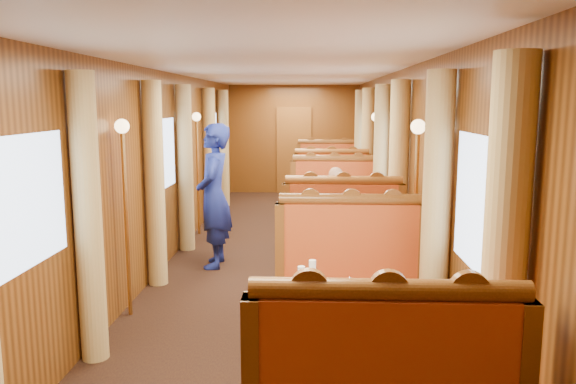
# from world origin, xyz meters

# --- Properties ---
(floor) EXTENTS (3.00, 12.00, 0.01)m
(floor) POSITION_xyz_m (0.00, 0.00, 0.00)
(floor) COLOR black
(floor) RESTS_ON ground
(ceiling) EXTENTS (3.00, 12.00, 0.01)m
(ceiling) POSITION_xyz_m (0.00, 0.00, 2.50)
(ceiling) COLOR silver
(ceiling) RESTS_ON wall_left
(wall_far) EXTENTS (3.00, 0.01, 2.50)m
(wall_far) POSITION_xyz_m (0.00, 6.00, 1.25)
(wall_far) COLOR brown
(wall_far) RESTS_ON floor
(wall_left) EXTENTS (0.01, 12.00, 2.50)m
(wall_left) POSITION_xyz_m (-1.50, 0.00, 1.25)
(wall_left) COLOR brown
(wall_left) RESTS_ON floor
(wall_right) EXTENTS (0.01, 12.00, 2.50)m
(wall_right) POSITION_xyz_m (1.50, 0.00, 1.25)
(wall_right) COLOR brown
(wall_right) RESTS_ON floor
(doorway_far) EXTENTS (0.80, 0.04, 2.00)m
(doorway_far) POSITION_xyz_m (0.00, 5.97, 1.00)
(doorway_far) COLOR brown
(doorway_far) RESTS_ON floor
(table_near) EXTENTS (1.05, 0.72, 0.75)m
(table_near) POSITION_xyz_m (0.75, -3.50, 0.38)
(table_near) COLOR white
(table_near) RESTS_ON floor
(banquette_near_aft) EXTENTS (1.30, 0.55, 1.34)m
(banquette_near_aft) POSITION_xyz_m (0.75, -2.49, 0.42)
(banquette_near_aft) COLOR #A52412
(banquette_near_aft) RESTS_ON floor
(table_mid) EXTENTS (1.05, 0.72, 0.75)m
(table_mid) POSITION_xyz_m (0.75, 0.00, 0.38)
(table_mid) COLOR white
(table_mid) RESTS_ON floor
(banquette_mid_fwd) EXTENTS (1.30, 0.55, 1.34)m
(banquette_mid_fwd) POSITION_xyz_m (0.75, -1.01, 0.42)
(banquette_mid_fwd) COLOR #A52412
(banquette_mid_fwd) RESTS_ON floor
(banquette_mid_aft) EXTENTS (1.30, 0.55, 1.34)m
(banquette_mid_aft) POSITION_xyz_m (0.75, 1.01, 0.42)
(banquette_mid_aft) COLOR #A52412
(banquette_mid_aft) RESTS_ON floor
(table_far) EXTENTS (1.05, 0.72, 0.75)m
(table_far) POSITION_xyz_m (0.75, 3.50, 0.38)
(table_far) COLOR white
(table_far) RESTS_ON floor
(banquette_far_fwd) EXTENTS (1.30, 0.55, 1.34)m
(banquette_far_fwd) POSITION_xyz_m (0.75, 2.49, 0.42)
(banquette_far_fwd) COLOR #A52412
(banquette_far_fwd) RESTS_ON floor
(banquette_far_aft) EXTENTS (1.30, 0.55, 1.34)m
(banquette_far_aft) POSITION_xyz_m (0.75, 4.51, 0.42)
(banquette_far_aft) COLOR #A52412
(banquette_far_aft) RESTS_ON floor
(tea_tray) EXTENTS (0.38, 0.32, 0.01)m
(tea_tray) POSITION_xyz_m (0.69, -3.53, 0.76)
(tea_tray) COLOR silver
(tea_tray) RESTS_ON table_near
(teapot_left) EXTENTS (0.21, 0.19, 0.14)m
(teapot_left) POSITION_xyz_m (0.56, -3.61, 0.82)
(teapot_left) COLOR silver
(teapot_left) RESTS_ON tea_tray
(teapot_right) EXTENTS (0.17, 0.14, 0.13)m
(teapot_right) POSITION_xyz_m (0.71, -3.66, 0.81)
(teapot_right) COLOR silver
(teapot_right) RESTS_ON tea_tray
(teapot_back) EXTENTS (0.21, 0.18, 0.14)m
(teapot_back) POSITION_xyz_m (0.67, -3.42, 0.82)
(teapot_back) COLOR silver
(teapot_back) RESTS_ON tea_tray
(fruit_plate) EXTENTS (0.22, 0.22, 0.05)m
(fruit_plate) POSITION_xyz_m (1.05, -3.58, 0.77)
(fruit_plate) COLOR white
(fruit_plate) RESTS_ON table_near
(cup_inboard) EXTENTS (0.08, 0.08, 0.26)m
(cup_inboard) POSITION_xyz_m (0.34, -3.41, 0.86)
(cup_inboard) COLOR white
(cup_inboard) RESTS_ON table_near
(cup_outboard) EXTENTS (0.08, 0.08, 0.26)m
(cup_outboard) POSITION_xyz_m (0.42, -3.25, 0.86)
(cup_outboard) COLOR white
(cup_outboard) RESTS_ON table_near
(rose_vase_mid) EXTENTS (0.06, 0.06, 0.36)m
(rose_vase_mid) POSITION_xyz_m (0.74, 0.01, 0.93)
(rose_vase_mid) COLOR silver
(rose_vase_mid) RESTS_ON table_mid
(rose_vase_far) EXTENTS (0.06, 0.06, 0.36)m
(rose_vase_far) POSITION_xyz_m (0.77, 3.50, 0.93)
(rose_vase_far) COLOR silver
(rose_vase_far) RESTS_ON table_far
(window_left_near) EXTENTS (0.01, 1.20, 0.90)m
(window_left_near) POSITION_xyz_m (-1.49, -3.50, 1.45)
(window_left_near) COLOR #96ADCE
(window_left_near) RESTS_ON wall_left
(curtain_left_near_b) EXTENTS (0.22, 0.22, 2.35)m
(curtain_left_near_b) POSITION_xyz_m (-1.38, -2.72, 1.18)
(curtain_left_near_b) COLOR tan
(curtain_left_near_b) RESTS_ON floor
(window_right_near) EXTENTS (0.01, 1.20, 0.90)m
(window_right_near) POSITION_xyz_m (1.49, -3.50, 1.45)
(window_right_near) COLOR #96ADCE
(window_right_near) RESTS_ON wall_right
(curtain_right_near_a) EXTENTS (0.22, 0.22, 2.35)m
(curtain_right_near_a) POSITION_xyz_m (1.38, -4.28, 1.18)
(curtain_right_near_a) COLOR tan
(curtain_right_near_a) RESTS_ON floor
(curtain_right_near_b) EXTENTS (0.22, 0.22, 2.35)m
(curtain_right_near_b) POSITION_xyz_m (1.38, -2.72, 1.18)
(curtain_right_near_b) COLOR tan
(curtain_right_near_b) RESTS_ON floor
(window_left_mid) EXTENTS (0.01, 1.20, 0.90)m
(window_left_mid) POSITION_xyz_m (-1.49, 0.00, 1.45)
(window_left_mid) COLOR #96ADCE
(window_left_mid) RESTS_ON wall_left
(curtain_left_mid_a) EXTENTS (0.22, 0.22, 2.35)m
(curtain_left_mid_a) POSITION_xyz_m (-1.38, -0.78, 1.18)
(curtain_left_mid_a) COLOR tan
(curtain_left_mid_a) RESTS_ON floor
(curtain_left_mid_b) EXTENTS (0.22, 0.22, 2.35)m
(curtain_left_mid_b) POSITION_xyz_m (-1.38, 0.78, 1.18)
(curtain_left_mid_b) COLOR tan
(curtain_left_mid_b) RESTS_ON floor
(window_right_mid) EXTENTS (0.01, 1.20, 0.90)m
(window_right_mid) POSITION_xyz_m (1.49, 0.00, 1.45)
(window_right_mid) COLOR #96ADCE
(window_right_mid) RESTS_ON wall_right
(curtain_right_mid_a) EXTENTS (0.22, 0.22, 2.35)m
(curtain_right_mid_a) POSITION_xyz_m (1.38, -0.78, 1.18)
(curtain_right_mid_a) COLOR tan
(curtain_right_mid_a) RESTS_ON floor
(curtain_right_mid_b) EXTENTS (0.22, 0.22, 2.35)m
(curtain_right_mid_b) POSITION_xyz_m (1.38, 0.78, 1.18)
(curtain_right_mid_b) COLOR tan
(curtain_right_mid_b) RESTS_ON floor
(window_left_far) EXTENTS (0.01, 1.20, 0.90)m
(window_left_far) POSITION_xyz_m (-1.49, 3.50, 1.45)
(window_left_far) COLOR #96ADCE
(window_left_far) RESTS_ON wall_left
(curtain_left_far_a) EXTENTS (0.22, 0.22, 2.35)m
(curtain_left_far_a) POSITION_xyz_m (-1.38, 2.72, 1.18)
(curtain_left_far_a) COLOR tan
(curtain_left_far_a) RESTS_ON floor
(curtain_left_far_b) EXTENTS (0.22, 0.22, 2.35)m
(curtain_left_far_b) POSITION_xyz_m (-1.38, 4.28, 1.18)
(curtain_left_far_b) COLOR tan
(curtain_left_far_b) RESTS_ON floor
(window_right_far) EXTENTS (0.01, 1.20, 0.90)m
(window_right_far) POSITION_xyz_m (1.49, 3.50, 1.45)
(window_right_far) COLOR #96ADCE
(window_right_far) RESTS_ON wall_right
(curtain_right_far_a) EXTENTS (0.22, 0.22, 2.35)m
(curtain_right_far_a) POSITION_xyz_m (1.38, 2.72, 1.18)
(curtain_right_far_a) COLOR tan
(curtain_right_far_a) RESTS_ON floor
(curtain_right_far_b) EXTENTS (0.22, 0.22, 2.35)m
(curtain_right_far_b) POSITION_xyz_m (1.38, 4.28, 1.18)
(curtain_right_far_b) COLOR tan
(curtain_right_far_b) RESTS_ON floor
(sconce_left_fore) EXTENTS (0.14, 0.14, 1.95)m
(sconce_left_fore) POSITION_xyz_m (-1.40, -1.75, 1.38)
(sconce_left_fore) COLOR #BF8C3F
(sconce_left_fore) RESTS_ON floor
(sconce_right_fore) EXTENTS (0.14, 0.14, 1.95)m
(sconce_right_fore) POSITION_xyz_m (1.40, -1.75, 1.38)
(sconce_right_fore) COLOR #BF8C3F
(sconce_right_fore) RESTS_ON floor
(sconce_left_aft) EXTENTS (0.14, 0.14, 1.95)m
(sconce_left_aft) POSITION_xyz_m (-1.40, 1.75, 1.38)
(sconce_left_aft) COLOR #BF8C3F
(sconce_left_aft) RESTS_ON floor
(sconce_right_aft) EXTENTS (0.14, 0.14, 1.95)m
(sconce_right_aft) POSITION_xyz_m (1.40, 1.75, 1.38)
(sconce_right_aft) COLOR #BF8C3F
(sconce_right_aft) RESTS_ON floor
(steward) EXTENTS (0.48, 0.70, 1.84)m
(steward) POSITION_xyz_m (-0.83, -0.03, 0.92)
(steward) COLOR navy
(steward) RESTS_ON floor
(passenger) EXTENTS (0.40, 0.44, 0.76)m
(passenger) POSITION_xyz_m (0.75, 0.72, 0.74)
(passenger) COLOR beige
(passenger) RESTS_ON banquette_mid_aft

